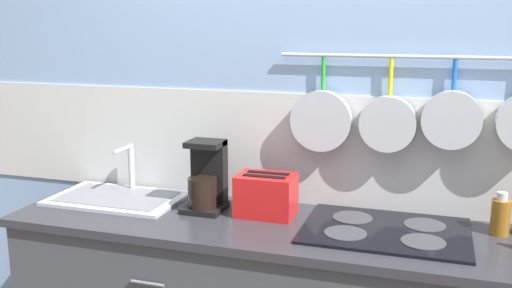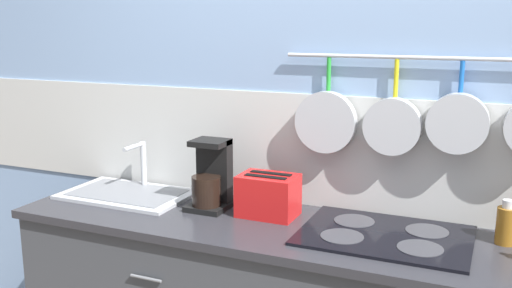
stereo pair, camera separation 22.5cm
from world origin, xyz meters
name	(u,v)px [view 1 (the left image)]	position (x,y,z in m)	size (l,w,h in m)	color
wall_back	(349,123)	(0.00, 0.33, 1.27)	(7.20, 0.15, 2.60)	#84A3CC
countertop	(331,234)	(0.00, 0.00, 0.88)	(2.68, 0.58, 0.03)	#2D2D33
sink_basin	(118,196)	(-1.01, 0.09, 0.92)	(0.59, 0.37, 0.23)	#B7BABF
coffee_maker	(206,181)	(-0.57, 0.09, 1.03)	(0.17, 0.18, 0.30)	black
toaster	(266,195)	(-0.30, 0.09, 0.99)	(0.26, 0.17, 0.18)	red
cooktop	(386,230)	(0.20, 0.05, 0.91)	(0.63, 0.46, 0.01)	black
bottle_sesame_oil	(500,216)	(0.62, 0.15, 0.98)	(0.07, 0.07, 0.17)	#8C5919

